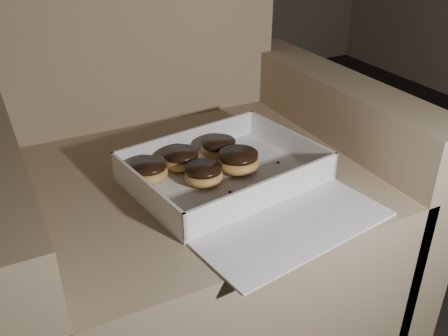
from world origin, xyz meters
name	(u,v)px	position (x,y,z in m)	size (l,w,h in m)	color
armchair	(184,203)	(0.17, 0.66, 0.30)	(0.91, 0.76, 0.95)	#897457
bakery_box	(237,182)	(0.22, 0.48, 0.44)	(0.43, 0.48, 0.06)	white
donut_a	(181,159)	(0.14, 0.59, 0.45)	(0.08, 0.08, 0.04)	#C19343
donut_b	(238,161)	(0.24, 0.53, 0.45)	(0.09, 0.09, 0.04)	#C19343
donut_c	(204,174)	(0.16, 0.51, 0.45)	(0.08, 0.08, 0.04)	#C19343
donut_d	(148,171)	(0.06, 0.57, 0.45)	(0.08, 0.08, 0.04)	#C19343
donut_e	(219,148)	(0.24, 0.60, 0.45)	(0.08, 0.08, 0.04)	#C19343
crumb_a	(230,192)	(0.19, 0.46, 0.43)	(0.01, 0.01, 0.00)	black
crumb_b	(278,162)	(0.34, 0.52, 0.43)	(0.01, 0.01, 0.00)	black
crumb_c	(287,182)	(0.31, 0.44, 0.43)	(0.01, 0.01, 0.00)	black
crumb_d	(251,171)	(0.26, 0.51, 0.43)	(0.01, 0.01, 0.00)	black
crumb_e	(262,195)	(0.24, 0.42, 0.43)	(0.01, 0.01, 0.00)	black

